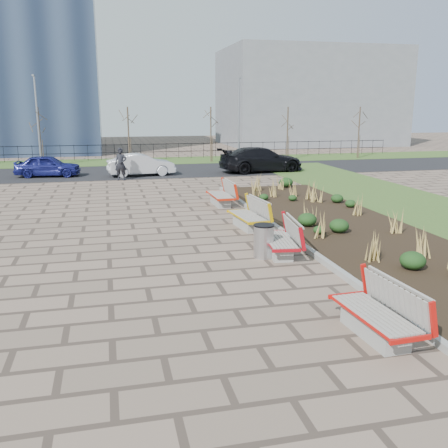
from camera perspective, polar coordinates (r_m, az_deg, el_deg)
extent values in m
plane|color=#766051|center=(11.09, -4.06, -8.45)|extent=(120.00, 120.00, 0.00)
cube|color=black|center=(17.56, 13.74, -0.41)|extent=(4.50, 18.00, 0.10)
cube|color=gray|center=(16.64, 6.56, -0.77)|extent=(0.16, 18.00, 0.15)
cube|color=#33511E|center=(38.43, -10.82, 7.01)|extent=(80.00, 5.00, 0.04)
cube|color=black|center=(32.48, -10.33, 5.89)|extent=(80.00, 7.00, 0.02)
cylinder|color=#B2B2B7|center=(13.86, 4.55, -1.98)|extent=(0.56, 0.56, 0.91)
imported|color=black|center=(28.82, -11.71, 6.72)|extent=(0.76, 0.59, 1.83)
imported|color=navy|center=(31.45, -19.49, 6.29)|extent=(3.88, 1.92, 1.27)
imported|color=#B3B5BC|center=(30.47, -9.45, 6.71)|extent=(4.11, 1.82, 1.31)
imported|color=black|center=(31.91, 4.28, 7.36)|extent=(5.58, 2.78, 1.56)
cube|color=slate|center=(56.47, 9.59, 14.08)|extent=(18.00, 12.00, 10.00)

